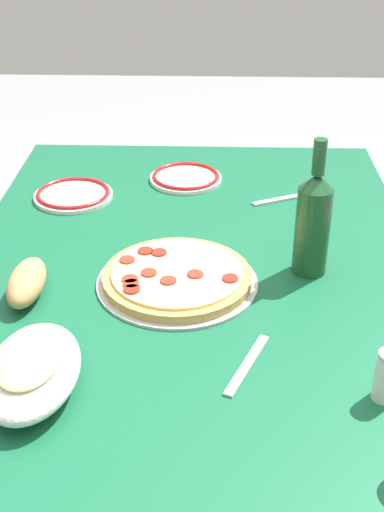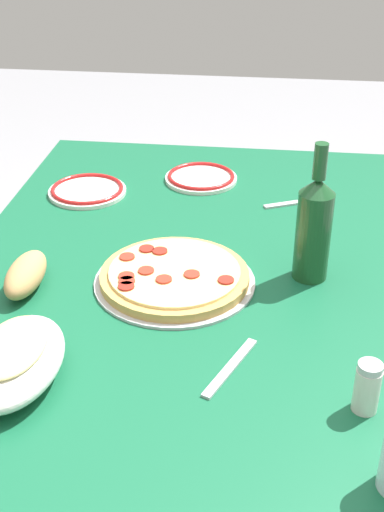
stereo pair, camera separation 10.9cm
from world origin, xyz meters
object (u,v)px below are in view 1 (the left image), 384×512
Objects in this scene: side_plate_near at (186,177)px; side_plate_far at (73,194)px; pepperoni_pizza at (177,278)px; bread_loaf at (27,282)px; baked_pasta_dish at (32,368)px; wine_bottle at (313,223)px; dining_table at (192,310)px.

side_plate_far is (0.11, -0.28, -0.00)m from side_plate_near.
pepperoni_pizza reaches higher than side_plate_far.
bread_loaf is (0.44, -0.01, 0.02)m from side_plate_far.
baked_pasta_dish is 0.85× the size of wine_bottle.
pepperoni_pizza is 0.29m from wine_bottle.
side_plate_near is 0.96× the size of side_plate_far.
side_plate_far is (-0.33, -0.31, 0.11)m from dining_table.
side_plate_far is at bearing -174.63° from baked_pasta_dish.
baked_pasta_dish is (0.38, -0.24, 0.15)m from dining_table.
wine_bottle is at bearing 58.40° from side_plate_far.
pepperoni_pizza is 0.48m from side_plate_far.
bread_loaf is at bearing -164.57° from baked_pasta_dish.
bread_loaf is (0.11, -0.31, 0.14)m from dining_table.
bread_loaf is at bearing -70.41° from dining_table.
dining_table is at bearing 3.98° from side_plate_near.
wine_bottle is (-0.37, 0.48, 0.07)m from baked_pasta_dish.
bread_loaf reaches higher than pepperoni_pizza.
dining_table is at bearing 109.59° from bread_loaf.
baked_pasta_dish is at bearing 5.37° from side_plate_far.
dining_table is 7.07× the size of side_plate_far.
baked_pasta_dish reaches higher than bread_loaf.
side_plate_near is at bearing -149.04° from wine_bottle.
wine_bottle is at bearing 88.94° from dining_table.
bread_loaf is at bearing -79.03° from wine_bottle.
bread_loaf is at bearing -26.89° from side_plate_near.
side_plate_far is at bearing -121.60° from wine_bottle.
bread_loaf reaches higher than side_plate_far.
dining_table is 0.46m from side_plate_near.
side_plate_far is (-0.39, -0.28, -0.01)m from pepperoni_pizza.
wine_bottle is 0.65m from side_plate_far.
baked_pasta_dish reaches higher than dining_table.
wine_bottle reaches higher than baked_pasta_dish.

